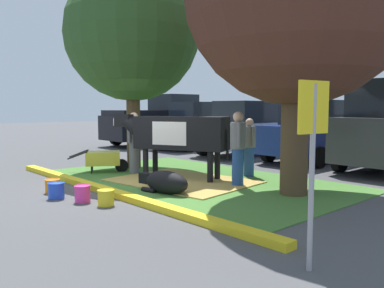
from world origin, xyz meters
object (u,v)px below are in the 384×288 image
at_px(cow_holstein, 177,133).
at_px(parking_sign, 313,138).
at_px(bucket_orange, 52,186).
at_px(bucket_pink, 82,193).
at_px(bucket_yellow, 106,197).
at_px(sedan_blue, 317,131).
at_px(person_handler, 238,147).
at_px(shade_tree_left, 132,34).
at_px(bucket_blue, 56,190).
at_px(pickup_truck_black, 160,121).
at_px(person_visitor_far, 134,141).
at_px(person_visitor_near, 249,146).
at_px(wheelbarrow, 104,159).
at_px(sedan_red, 200,126).
at_px(calf_lying, 165,182).
at_px(hatchback_white, 247,129).

height_order(cow_holstein, parking_sign, parking_sign).
distance_m(bucket_orange, bucket_pink, 1.19).
distance_m(bucket_yellow, sedan_blue, 8.42).
bearing_deg(sedan_blue, person_handler, -77.62).
height_order(shade_tree_left, bucket_blue, shade_tree_left).
height_order(bucket_orange, bucket_pink, bucket_pink).
bearing_deg(pickup_truck_black, person_visitor_far, -42.10).
bearing_deg(bucket_yellow, bucket_pink, -160.11).
distance_m(parking_sign, pickup_truck_black, 15.27).
bearing_deg(parking_sign, sedan_blue, 120.18).
distance_m(shade_tree_left, person_visitor_near, 4.63).
bearing_deg(person_visitor_far, wheelbarrow, -147.60).
distance_m(person_handler, sedan_red, 8.61).
distance_m(bucket_blue, bucket_yellow, 1.23).
height_order(calf_lying, bucket_pink, calf_lying).
distance_m(shade_tree_left, person_visitor_far, 3.15).
relative_size(wheelbarrow, bucket_blue, 4.57).
bearing_deg(hatchback_white, sedan_red, 173.60).
height_order(bucket_pink, bucket_yellow, bucket_pink).
height_order(cow_holstein, wheelbarrow, cow_holstein).
relative_size(person_visitor_near, sedan_red, 0.34).
relative_size(bucket_blue, bucket_yellow, 1.04).
relative_size(bucket_orange, bucket_blue, 0.96).
bearing_deg(bucket_yellow, cow_holstein, 113.63).
relative_size(bucket_orange, hatchback_white, 0.07).
xyz_separation_m(cow_holstein, person_handler, (1.63, 0.41, -0.24)).
xyz_separation_m(person_handler, pickup_truck_black, (-9.43, 5.06, 0.20)).
height_order(bucket_orange, bucket_yellow, bucket_yellow).
bearing_deg(person_handler, person_visitor_near, 119.38).
xyz_separation_m(calf_lying, hatchback_white, (-3.32, 6.55, 0.75)).
distance_m(bucket_blue, bucket_pink, 0.67).
bearing_deg(person_handler, bucket_blue, -114.76).
bearing_deg(parking_sign, hatchback_white, 133.70).
bearing_deg(bucket_pink, bucket_orange, -176.18).
bearing_deg(person_visitor_near, cow_holstein, -120.67).
bearing_deg(sedan_red, pickup_truck_black, -176.15).
height_order(calf_lying, bucket_orange, calf_lying).
xyz_separation_m(wheelbarrow, bucket_orange, (1.57, -2.11, -0.24)).
bearing_deg(person_visitor_far, parking_sign, -17.98).
bearing_deg(wheelbarrow, person_visitor_near, 38.40).
xyz_separation_m(bucket_yellow, hatchback_white, (-3.39, 7.97, 0.83)).
height_order(cow_holstein, sedan_red, sedan_red).
bearing_deg(person_handler, bucket_pink, -106.94).
xyz_separation_m(person_visitor_far, sedan_blue, (1.84, 6.03, 0.10)).
distance_m(cow_holstein, parking_sign, 5.80).
distance_m(calf_lying, bucket_orange, 2.37).
distance_m(person_visitor_far, hatchback_white, 5.72).
relative_size(wheelbarrow, pickup_truck_black, 0.28).
bearing_deg(bucket_blue, person_visitor_far, 116.63).
height_order(calf_lying, person_handler, person_handler).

